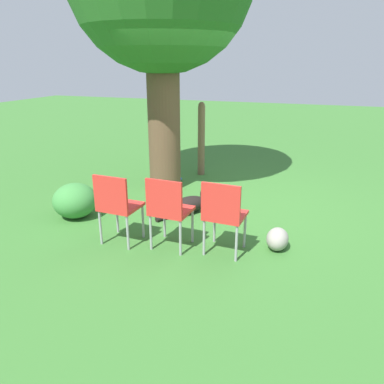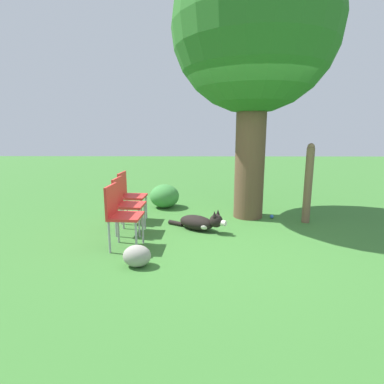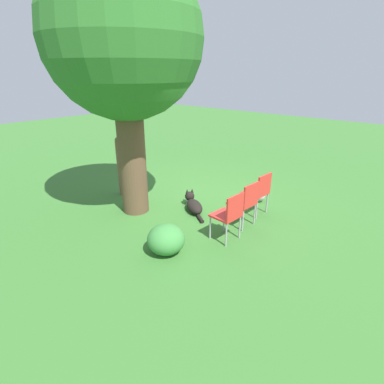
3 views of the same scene
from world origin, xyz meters
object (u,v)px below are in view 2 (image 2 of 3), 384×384
oak_tree (255,31)px  tennis_ball (272,216)px  red_chair_0 (120,211)px  red_chair_2 (129,193)px  fence_post (308,183)px  red_chair_1 (125,201)px  dog (200,222)px

oak_tree → tennis_ball: size_ratio=69.47×
red_chair_0 → red_chair_2: size_ratio=1.00×
fence_post → tennis_ball: size_ratio=20.51×
fence_post → red_chair_1: 3.13m
dog → fence_post: 2.02m
oak_tree → red_chair_2: oak_tree is taller
dog → red_chair_1: red_chair_1 is taller
fence_post → tennis_ball: bearing=156.5°
fence_post → tennis_ball: (-0.54, 0.23, -0.67)m
red_chair_1 → red_chair_0: bearing=-79.8°
red_chair_1 → red_chair_2: size_ratio=1.00×
fence_post → oak_tree: bearing=160.4°
dog → red_chair_1: 1.25m
oak_tree → red_chair_2: bearing=-171.7°
fence_post → red_chair_0: (-2.99, -1.23, -0.18)m
dog → red_chair_2: bearing=-169.5°
red_chair_0 → red_chair_2: (-0.16, 1.26, 0.00)m
red_chair_2 → fence_post: bearing=2.6°
tennis_ball → oak_tree: bearing=165.7°
dog → fence_post: fence_post is taller
red_chair_2 → tennis_ball: bearing=7.7°
red_chair_1 → fence_post: bearing=14.2°
oak_tree → red_chair_2: 3.50m
red_chair_0 → red_chair_2: bearing=100.2°
red_chair_0 → tennis_ball: size_ratio=13.02×
oak_tree → fence_post: bearing=-19.6°
red_chair_0 → tennis_ball: (2.45, 1.47, -0.49)m
red_chair_1 → tennis_ball: 2.70m
dog → fence_post: (1.88, 0.47, 0.57)m
tennis_ball → fence_post: bearing=-23.5°
red_chair_2 → red_chair_1: bearing=-79.8°
red_chair_0 → red_chair_1: bearing=100.2°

